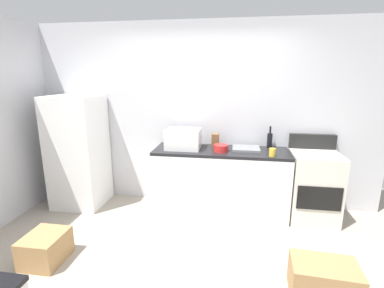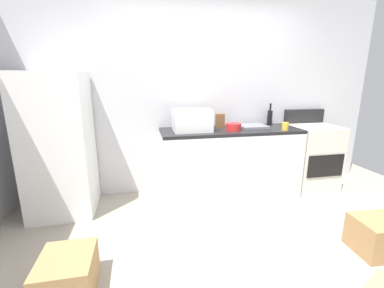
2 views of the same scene
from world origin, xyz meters
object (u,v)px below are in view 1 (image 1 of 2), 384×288
Objects in this scene: microwave at (183,139)px; stove_oven at (313,185)px; refrigerator at (78,152)px; knife_block at (215,140)px; mixing_bowl at (221,148)px; cardboard_box_medium at (45,248)px; wine_bottle at (270,140)px; coffee_mug at (272,152)px; cardboard_box_small at (324,280)px.

stove_oven is at bearing 0.66° from microwave.
knife_block is at bearing 6.57° from refrigerator.
microwave is at bearing -179.34° from stove_oven.
cardboard_box_medium is (-1.71, -1.29, -0.80)m from mixing_bowl.
mixing_bowl is at bearing -7.55° from microwave.
wine_bottle is 0.69× the size of cardboard_box_medium.
stove_oven is at bearing 20.24° from coffee_mug.
refrigerator is at bearing -174.36° from wine_bottle.
stove_oven is 0.81m from wine_bottle.
wine_bottle reaches higher than microwave.
coffee_mug is 0.23× the size of cardboard_box_medium.
mixing_bowl is 2.29m from cardboard_box_medium.
coffee_mug is at bearing -91.30° from wine_bottle.
stove_oven is at bearing -20.44° from wine_bottle.
knife_block is (-0.73, 0.38, 0.04)m from coffee_mug.
cardboard_box_medium is at bearing -136.15° from knife_block.
mixing_bowl is at bearing 37.09° from cardboard_box_medium.
cardboard_box_small is (3.03, -1.38, -0.64)m from refrigerator.
wine_bottle is at bearing 101.30° from cardboard_box_small.
microwave reaches higher than cardboard_box_medium.
mixing_bowl is (0.09, -0.26, -0.04)m from knife_block.
knife_block is (-0.74, -0.04, -0.02)m from wine_bottle.
stove_oven is 11.00× the size of coffee_mug.
knife_block is (1.96, 0.23, 0.19)m from refrigerator.
coffee_mug is (-0.58, -0.21, 0.48)m from stove_oven.
stove_oven is at bearing 80.58° from cardboard_box_small.
microwave reaches higher than stove_oven.
wine_bottle reaches higher than cardboard_box_medium.
stove_oven is at bearing 25.26° from cardboard_box_medium.
microwave reaches higher than cardboard_box_small.
cardboard_box_small is (2.69, -0.06, 0.01)m from cardboard_box_medium.
cardboard_box_medium is (-1.61, -1.55, -0.84)m from knife_block.
cardboard_box_small is (0.98, -1.35, -0.79)m from mixing_bowl.
cardboard_box_small is (1.07, -1.61, -0.83)m from knife_block.
refrigerator is at bearing -179.03° from stove_oven.
wine_bottle is 0.74m from knife_block.
refrigerator is 8.43× the size of mixing_bowl.
cardboard_box_small is (0.34, -1.22, -0.79)m from coffee_mug.
cardboard_box_small is at bearing -24.52° from refrigerator.
stove_oven reaches higher than knife_block.
mixing_bowl is (-0.65, -0.30, -0.06)m from wine_bottle.
cardboard_box_small is at bearing -56.31° from knife_block.
refrigerator is 2.90× the size of cardboard_box_small.
cardboard_box_medium is at bearing -153.56° from coffee_mug.
coffee_mug is (-0.01, -0.42, -0.06)m from wine_bottle.
coffee_mug is 0.18× the size of cardboard_box_small.
coffee_mug reaches higher than cardboard_box_small.
stove_oven is 1.99× the size of cardboard_box_small.
knife_block reaches higher than mixing_bowl.
microwave is at bearing 1.31° from refrigerator.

